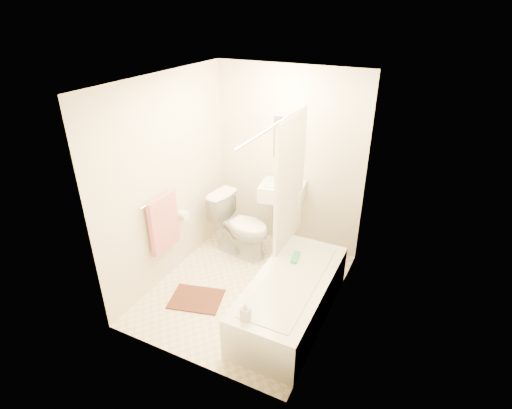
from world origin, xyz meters
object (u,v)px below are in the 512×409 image
at_px(bathtub, 291,298).
at_px(soap_bottle, 245,311).
at_px(bath_mat, 196,299).
at_px(toilet, 241,226).
at_px(sink, 282,215).

distance_m(bathtub, soap_bottle, 0.80).
bearing_deg(bath_mat, soap_bottle, -27.91).
distance_m(toilet, sink, 0.56).
xyz_separation_m(sink, bathtub, (0.60, -1.15, -0.30)).
bearing_deg(bath_mat, toilet, 89.78).
height_order(bathtub, soap_bottle, soap_bottle).
bearing_deg(toilet, bath_mat, -171.48).
relative_size(bathtub, soap_bottle, 9.87).
bearing_deg(bath_mat, bathtub, 12.95).
distance_m(toilet, bath_mat, 1.16).
relative_size(toilet, sink, 0.77).
relative_size(toilet, bathtub, 0.49).
bearing_deg(toilet, bathtub, -120.15).
bearing_deg(soap_bottle, bathtub, 76.60).
bearing_deg(bath_mat, sink, 71.93).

